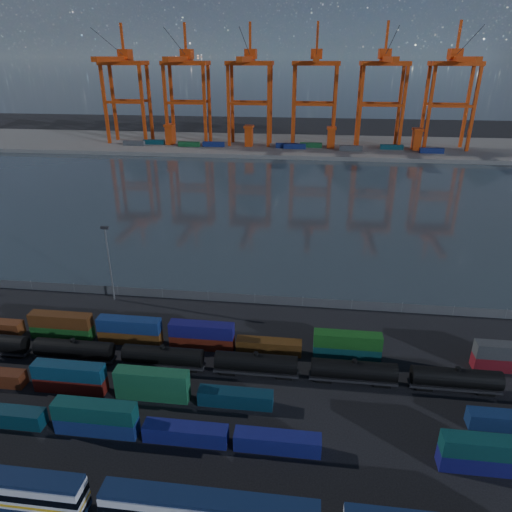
# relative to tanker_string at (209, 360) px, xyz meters

# --- Properties ---
(ground) EXTENTS (700.00, 700.00, 0.00)m
(ground) POSITION_rel_tanker_string_xyz_m (4.63, -4.79, -2.13)
(ground) COLOR black
(ground) RESTS_ON ground
(harbor_water) EXTENTS (700.00, 700.00, 0.00)m
(harbor_water) POSITION_rel_tanker_string_xyz_m (4.63, 100.21, -2.12)
(harbor_water) COLOR #2A353C
(harbor_water) RESTS_ON ground
(far_quay) EXTENTS (700.00, 70.00, 2.00)m
(far_quay) POSITION_rel_tanker_string_xyz_m (4.63, 205.21, -1.13)
(far_quay) COLOR #514F4C
(far_quay) RESTS_ON ground
(container_row_south) EXTENTS (127.03, 2.32, 4.95)m
(container_row_south) POSITION_rel_tanker_string_xyz_m (13.01, -15.03, -0.39)
(container_row_south) COLOR #44464A
(container_row_south) RESTS_ON ground
(container_row_mid) EXTENTS (140.24, 2.27, 4.83)m
(container_row_mid) POSITION_rel_tanker_string_xyz_m (-6.49, -7.30, -0.31)
(container_row_mid) COLOR #38393C
(container_row_mid) RESTS_ON ground
(container_row_north) EXTENTS (141.19, 2.32, 4.95)m
(container_row_north) POSITION_rel_tanker_string_xyz_m (-3.16, 6.32, -0.07)
(container_row_north) COLOR #0F244F
(container_row_north) RESTS_ON ground
(tanker_string) EXTENTS (91.30, 2.97, 4.24)m
(tanker_string) POSITION_rel_tanker_string_xyz_m (0.00, 0.00, 0.00)
(tanker_string) COLOR black
(tanker_string) RESTS_ON ground
(waterfront_fence) EXTENTS (160.12, 0.12, 2.20)m
(waterfront_fence) POSITION_rel_tanker_string_xyz_m (4.63, 23.21, -1.13)
(waterfront_fence) COLOR #595B5E
(waterfront_fence) RESTS_ON ground
(yard_light_mast) EXTENTS (1.60, 0.40, 16.60)m
(yard_light_mast) POSITION_rel_tanker_string_xyz_m (-25.37, 21.21, 7.17)
(yard_light_mast) COLOR slate
(yard_light_mast) RESTS_ON ground
(gantry_cranes) EXTENTS (199.75, 47.52, 64.35)m
(gantry_cranes) POSITION_rel_tanker_string_xyz_m (-2.87, 198.50, 37.32)
(gantry_cranes) COLOR #C23B0D
(gantry_cranes) RESTS_ON ground
(quay_containers) EXTENTS (172.58, 10.99, 2.60)m
(quay_containers) POSITION_rel_tanker_string_xyz_m (-6.37, 190.67, 1.17)
(quay_containers) COLOR navy
(quay_containers) RESTS_ON far_quay
(straddle_carriers) EXTENTS (140.00, 7.00, 11.10)m
(straddle_carriers) POSITION_rel_tanker_string_xyz_m (2.13, 195.21, 5.69)
(straddle_carriers) COLOR #C23B0D
(straddle_carriers) RESTS_ON far_quay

